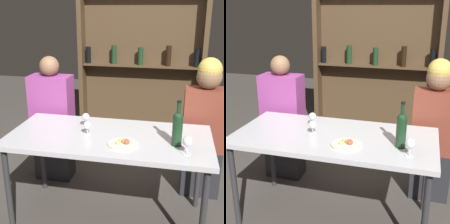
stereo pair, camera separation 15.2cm
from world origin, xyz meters
The scene contains 10 objects.
ground_plane centered at (0.00, 0.00, 0.00)m, with size 10.00×10.00×0.00m, color #47423D.
dining_table centered at (0.00, 0.00, 0.68)m, with size 1.54×0.74×0.75m.
wine_rack_wall centered at (0.00, 1.94, 1.09)m, with size 1.64×0.21×2.16m.
wine_bottle centered at (0.51, -0.08, 0.88)m, with size 0.07×0.07×0.33m.
wine_glass_0 centered at (0.58, -0.20, 0.83)m, with size 0.07×0.07×0.12m.
wine_glass_1 centered at (-0.22, 0.13, 0.83)m, with size 0.06×0.06×0.12m.
wine_glass_2 centered at (-0.16, -0.03, 0.82)m, with size 0.06×0.06×0.11m.
food_plate_0 centered at (0.14, -0.15, 0.76)m, with size 0.22×0.22×0.05m.
seated_person_left centered at (-0.69, 0.55, 0.58)m, with size 0.40×0.22×1.25m.
seated_person_right centered at (0.75, 0.55, 0.64)m, with size 0.38×0.22×1.28m.
Camera 1 is at (0.48, -2.15, 1.67)m, focal length 50.00 mm.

